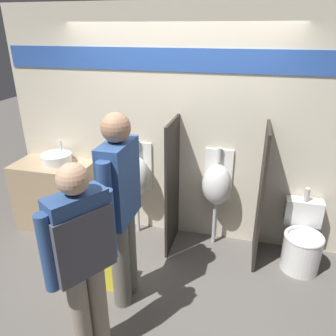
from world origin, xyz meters
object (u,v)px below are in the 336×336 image
Objects in this scene: urinal_near_counter at (137,176)px; person_with_lanyard at (121,206)px; urinal_far at (217,184)px; sink_basin at (57,158)px; person_in_vest at (82,253)px; toilet at (302,243)px; cell_phone at (68,169)px; shopping_bag at (104,268)px.

person_with_lanyard is at bearing -76.95° from urinal_near_counter.
urinal_near_counter is 0.97m from urinal_far.
person_with_lanyard is at bearing -38.70° from sink_basin.
person_with_lanyard reaches higher than person_in_vest.
person_in_vest is at bearing -83.28° from urinal_near_counter.
toilet is at bearing -61.12° from person_with_lanyard.
toilet is (2.73, 0.05, -0.59)m from cell_phone.
sink_basin is at bearing 51.81° from person_with_lanyard.
urinal_far reaches higher than sink_basin.
toilet is (1.95, -0.19, -0.49)m from urinal_near_counter.
urinal_far is (0.97, 0.00, 0.00)m from urinal_near_counter.
urinal_far is at bearing 168.96° from toilet.
person_in_vest reaches higher than toilet.
person_in_vest is at bearing -138.94° from toilet.
shopping_bag is (-0.27, 0.10, -0.82)m from person_with_lanyard.
cell_phone is at bearing -33.41° from sink_basin.
toilet is 0.51× the size of person_in_vest.
urinal_near_counter is 0.73× the size of person_in_vest.
sink_basin is 0.31× the size of urinal_far.
cell_phone is 0.12× the size of urinal_far.
person_with_lanyard reaches higher than cell_phone.
sink_basin is at bearing -175.44° from urinal_near_counter.
person_in_vest is (-0.77, -1.71, 0.17)m from urinal_far.
sink_basin is 0.44× the size of toilet.
urinal_far is 1.42× the size of toilet.
shopping_bag is at bearing -134.49° from urinal_far.
urinal_near_counter is (0.78, 0.24, -0.10)m from cell_phone.
sink_basin is at bearing 68.60° from person_in_vest.
shopping_bag is at bearing -157.44° from toilet.
urinal_far is 1.52m from shopping_bag.
person_in_vest is 0.61m from person_with_lanyard.
person_with_lanyard is (-0.72, -1.10, 0.23)m from urinal_far.
sink_basin reaches higher than toilet.
person_with_lanyard is at bearing -39.82° from cell_phone.
toilet is at bearing 22.56° from shopping_bag.
cell_phone is 0.17× the size of toilet.
urinal_far reaches higher than cell_phone.
cell_phone is 0.12× the size of urinal_near_counter.
shopping_bag is at bearing 48.61° from person_in_vest.
urinal_near_counter reaches higher than toilet.
urinal_far is at bearing 7.78° from cell_phone.
urinal_near_counter is 1.73m from person_in_vest.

